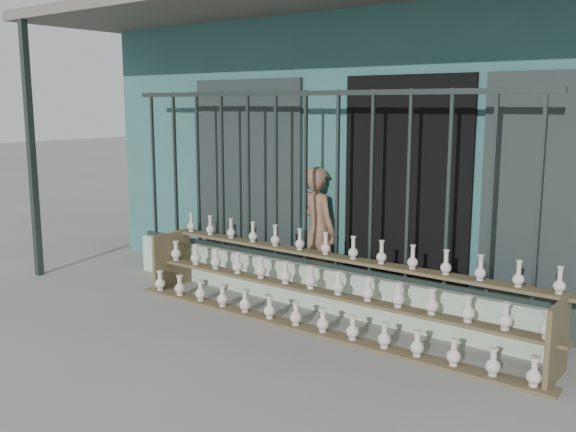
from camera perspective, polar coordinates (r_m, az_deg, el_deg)
The scene contains 6 objects.
ground at distance 5.98m, azimuth -5.93°, elevation -10.82°, with size 60.00×60.00×0.00m, color slate.
workshop_building at distance 9.14m, azimuth 12.49°, elevation 6.62°, with size 7.40×6.60×3.21m.
parapet_wall at distance 6.86m, azimuth 1.53°, elevation -6.04°, with size 5.00×0.20×0.45m, color #AAC0A5.
security_fence at distance 6.64m, azimuth 1.57°, elevation 3.32°, with size 5.00×0.04×1.80m.
shelf_rack at distance 6.21m, azimuth 3.17°, elevation -6.44°, with size 4.50×0.68×0.85m.
elderly_woman at distance 7.11m, azimuth 2.66°, elevation -1.37°, with size 0.53×0.35×1.44m, color brown.
Camera 1 is at (3.86, -4.05, 2.11)m, focal length 40.00 mm.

